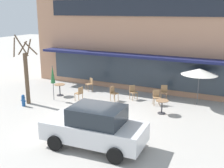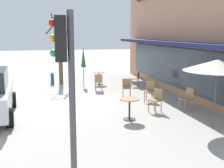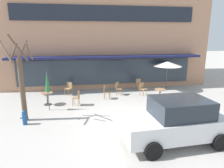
{
  "view_description": "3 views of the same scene",
  "coord_description": "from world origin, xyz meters",
  "px_view_note": "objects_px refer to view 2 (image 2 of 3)",
  "views": [
    {
      "loc": [
        6.89,
        -11.71,
        5.48
      ],
      "look_at": [
        -0.23,
        2.78,
        1.22
      ],
      "focal_mm": 45.0,
      "sensor_mm": 36.0,
      "label": 1
    },
    {
      "loc": [
        12.03,
        -0.42,
        2.99
      ],
      "look_at": [
        0.32,
        2.46,
        0.81
      ],
      "focal_mm": 45.0,
      "sensor_mm": 36.0,
      "label": 2
    },
    {
      "loc": [
        -2.0,
        -9.19,
        4.09
      ],
      "look_at": [
        -0.07,
        2.94,
        1.09
      ],
      "focal_mm": 32.0,
      "sensor_mm": 36.0,
      "label": 3
    }
  ],
  "objects_px": {
    "cafe_table_streetside": "(129,105)",
    "cafe_chair_1": "(127,87)",
    "cafe_table_near_wall": "(99,76)",
    "cafe_chair_3": "(99,81)",
    "traffic_light_pole": "(66,73)",
    "cafe_chair_2": "(188,97)",
    "street_tree": "(60,53)",
    "cafe_chair_5": "(136,78)",
    "fire_hydrant": "(52,79)",
    "patio_umbrella_green_folded": "(83,58)",
    "cafe_chair_4": "(156,99)",
    "patio_umbrella_cream_folded": "(217,65)",
    "cafe_chair_0": "(150,90)"
  },
  "relations": [
    {
      "from": "cafe_chair_4",
      "to": "cafe_chair_5",
      "type": "relative_size",
      "value": 1.0
    },
    {
      "from": "cafe_chair_1",
      "to": "cafe_chair_2",
      "type": "height_order",
      "value": "same"
    },
    {
      "from": "cafe_chair_4",
      "to": "cafe_chair_5",
      "type": "height_order",
      "value": "same"
    },
    {
      "from": "cafe_table_near_wall",
      "to": "street_tree",
      "type": "bearing_deg",
      "value": -108.62
    },
    {
      "from": "patio_umbrella_green_folded",
      "to": "patio_umbrella_cream_folded",
      "type": "bearing_deg",
      "value": 20.07
    },
    {
      "from": "patio_umbrella_green_folded",
      "to": "traffic_light_pole",
      "type": "bearing_deg",
      "value": -9.56
    },
    {
      "from": "patio_umbrella_cream_folded",
      "to": "cafe_chair_1",
      "type": "relative_size",
      "value": 2.47
    },
    {
      "from": "cafe_chair_3",
      "to": "cafe_chair_5",
      "type": "bearing_deg",
      "value": 104.62
    },
    {
      "from": "cafe_table_near_wall",
      "to": "patio_umbrella_cream_folded",
      "type": "bearing_deg",
      "value": 13.67
    },
    {
      "from": "cafe_chair_2",
      "to": "fire_hydrant",
      "type": "bearing_deg",
      "value": -144.68
    },
    {
      "from": "cafe_table_near_wall",
      "to": "cafe_chair_3",
      "type": "relative_size",
      "value": 0.85
    },
    {
      "from": "cafe_chair_4",
      "to": "traffic_light_pole",
      "type": "distance_m",
      "value": 6.33
    },
    {
      "from": "cafe_chair_4",
      "to": "cafe_chair_5",
      "type": "xyz_separation_m",
      "value": [
        -5.11,
        0.91,
        0.0
      ]
    },
    {
      "from": "street_tree",
      "to": "patio_umbrella_green_folded",
      "type": "bearing_deg",
      "value": 51.97
    },
    {
      "from": "cafe_chair_2",
      "to": "cafe_chair_4",
      "type": "height_order",
      "value": "same"
    },
    {
      "from": "cafe_table_near_wall",
      "to": "cafe_chair_5",
      "type": "distance_m",
      "value": 2.25
    },
    {
      "from": "cafe_chair_4",
      "to": "traffic_light_pole",
      "type": "xyz_separation_m",
      "value": [
        4.76,
        -3.78,
        1.77
      ]
    },
    {
      "from": "cafe_chair_4",
      "to": "cafe_chair_3",
      "type": "bearing_deg",
      "value": -162.97
    },
    {
      "from": "cafe_chair_1",
      "to": "traffic_light_pole",
      "type": "height_order",
      "value": "traffic_light_pole"
    },
    {
      "from": "cafe_chair_5",
      "to": "street_tree",
      "type": "xyz_separation_m",
      "value": [
        -1.92,
        -4.11,
        1.35
      ]
    },
    {
      "from": "street_tree",
      "to": "traffic_light_pole",
      "type": "distance_m",
      "value": 11.81
    },
    {
      "from": "patio_umbrella_green_folded",
      "to": "cafe_chair_5",
      "type": "bearing_deg",
      "value": 71.7
    },
    {
      "from": "fire_hydrant",
      "to": "street_tree",
      "type": "bearing_deg",
      "value": 101.04
    },
    {
      "from": "street_tree",
      "to": "cafe_chair_1",
      "type": "bearing_deg",
      "value": 32.49
    },
    {
      "from": "cafe_table_streetside",
      "to": "cafe_chair_3",
      "type": "height_order",
      "value": "cafe_chair_3"
    },
    {
      "from": "cafe_table_streetside",
      "to": "cafe_chair_1",
      "type": "relative_size",
      "value": 0.85
    },
    {
      "from": "cafe_table_near_wall",
      "to": "fire_hydrant",
      "type": "xyz_separation_m",
      "value": [
        -0.64,
        -2.69,
        -0.16
      ]
    },
    {
      "from": "patio_umbrella_green_folded",
      "to": "cafe_chair_4",
      "type": "xyz_separation_m",
      "value": [
        6.06,
        1.95,
        -1.1
      ]
    },
    {
      "from": "cafe_chair_1",
      "to": "street_tree",
      "type": "distance_m",
      "value": 5.37
    },
    {
      "from": "patio_umbrella_cream_folded",
      "to": "cafe_chair_3",
      "type": "relative_size",
      "value": 2.47
    },
    {
      "from": "cafe_table_streetside",
      "to": "cafe_chair_5",
      "type": "bearing_deg",
      "value": 159.16
    },
    {
      "from": "patio_umbrella_green_folded",
      "to": "cafe_chair_3",
      "type": "distance_m",
      "value": 1.98
    },
    {
      "from": "cafe_chair_1",
      "to": "cafe_chair_2",
      "type": "xyz_separation_m",
      "value": [
        2.74,
        1.68,
        0.0
      ]
    },
    {
      "from": "cafe_chair_1",
      "to": "cafe_table_streetside",
      "type": "bearing_deg",
      "value": -15.03
    },
    {
      "from": "cafe_chair_1",
      "to": "street_tree",
      "type": "xyz_separation_m",
      "value": [
        -4.38,
        -2.79,
        1.35
      ]
    },
    {
      "from": "patio_umbrella_green_folded",
      "to": "fire_hydrant",
      "type": "distance_m",
      "value": 2.33
    },
    {
      "from": "cafe_chair_1",
      "to": "cafe_chair_3",
      "type": "distance_m",
      "value": 2.11
    },
    {
      "from": "cafe_chair_0",
      "to": "cafe_chair_5",
      "type": "distance_m",
      "value": 3.5
    },
    {
      "from": "cafe_table_streetside",
      "to": "cafe_chair_2",
      "type": "height_order",
      "value": "cafe_chair_2"
    },
    {
      "from": "patio_umbrella_cream_folded",
      "to": "cafe_chair_5",
      "type": "xyz_separation_m",
      "value": [
        -7.31,
        -0.15,
        -1.5
      ]
    },
    {
      "from": "cafe_chair_2",
      "to": "cafe_chair_3",
      "type": "bearing_deg",
      "value": -149.97
    },
    {
      "from": "cafe_table_near_wall",
      "to": "traffic_light_pole",
      "type": "relative_size",
      "value": 0.22
    },
    {
      "from": "cafe_chair_4",
      "to": "traffic_light_pole",
      "type": "bearing_deg",
      "value": -38.44
    },
    {
      "from": "cafe_table_streetside",
      "to": "patio_umbrella_green_folded",
      "type": "xyz_separation_m",
      "value": [
        -6.78,
        -0.65,
        1.11
      ]
    },
    {
      "from": "cafe_chair_4",
      "to": "cafe_chair_1",
      "type": "bearing_deg",
      "value": -171.36
    },
    {
      "from": "traffic_light_pole",
      "to": "cafe_chair_5",
      "type": "bearing_deg",
      "value": 154.58
    },
    {
      "from": "cafe_table_near_wall",
      "to": "patio_umbrella_green_folded",
      "type": "bearing_deg",
      "value": -76.4
    },
    {
      "from": "patio_umbrella_cream_folded",
      "to": "traffic_light_pole",
      "type": "height_order",
      "value": "traffic_light_pole"
    },
    {
      "from": "traffic_light_pole",
      "to": "fire_hydrant",
      "type": "xyz_separation_m",
      "value": [
        -11.69,
        0.08,
        -1.94
      ]
    },
    {
      "from": "cafe_chair_2",
      "to": "fire_hydrant",
      "type": "relative_size",
      "value": 1.26
    }
  ]
}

